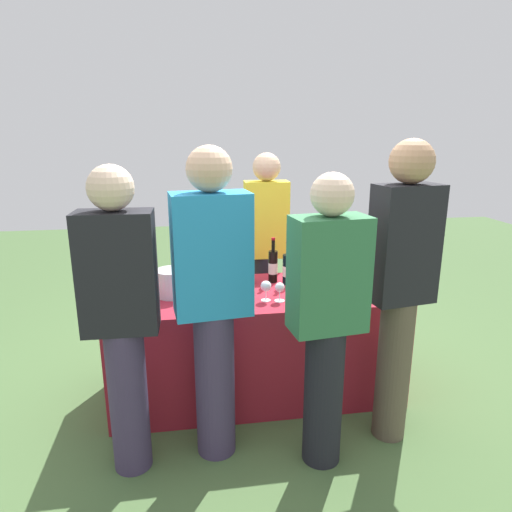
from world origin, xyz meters
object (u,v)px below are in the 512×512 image
wine_glass_0 (232,283)px  guest_2 (327,315)px  wine_bottle_4 (288,269)px  wine_glass_5 (362,281)px  wine_bottle_1 (214,272)px  wine_bottle_3 (273,266)px  wine_glass_1 (249,282)px  menu_board (328,283)px  ice_bucket (173,283)px  wine_bottle_2 (248,269)px  wine_glass_3 (280,288)px  guest_1 (213,297)px  wine_glass_2 (266,287)px  guest_0 (121,314)px  guest_3 (401,281)px  wine_bottle_0 (149,276)px  server_pouring (266,244)px  wine_glass_4 (349,283)px  wine_bottle_5 (325,267)px

wine_glass_0 → guest_2: size_ratio=0.08×
wine_bottle_4 → wine_glass_5: (0.42, -0.32, -0.01)m
wine_bottle_1 → wine_bottle_3: bearing=12.4°
wine_glass_0 → wine_glass_1: wine_glass_1 is taller
wine_glass_0 → menu_board: bearing=47.1°
wine_bottle_4 → ice_bucket: size_ratio=1.43×
wine_bottle_2 → wine_glass_0: wine_bottle_2 is taller
wine_glass_3 → guest_1: size_ratio=0.07×
wine_glass_0 → wine_glass_2: size_ratio=0.98×
wine_glass_0 → guest_0: 0.86m
wine_bottle_4 → guest_3: guest_3 is taller
wine_bottle_0 → server_pouring: server_pouring is taller
wine_glass_1 → menu_board: size_ratio=0.17×
wine_bottle_4 → wine_glass_0: wine_bottle_4 is taller
menu_board → wine_glass_0: bearing=-127.9°
wine_glass_5 → guest_3: (0.05, -0.41, 0.13)m
wine_glass_1 → menu_board: bearing=50.9°
wine_glass_1 → guest_1: size_ratio=0.08×
wine_glass_1 → guest_2: (0.31, -0.67, 0.03)m
wine_bottle_1 → wine_glass_3: size_ratio=2.68×
ice_bucket → guest_1: size_ratio=0.13×
wine_bottle_3 → wine_glass_3: (-0.03, -0.38, -0.03)m
wine_glass_3 → wine_glass_4: bearing=1.4°
wine_glass_2 → ice_bucket: 0.62m
menu_board → wine_bottle_2: bearing=-130.8°
guest_3 → menu_board: bearing=76.4°
wine_glass_2 → ice_bucket: ice_bucket is taller
wine_glass_1 → guest_3: (0.78, -0.53, 0.14)m
guest_0 → wine_bottle_4: bearing=38.3°
wine_glass_0 → wine_glass_5: (0.83, -0.14, 0.01)m
wine_bottle_5 → menu_board: bearing=70.1°
wine_bottle_2 → wine_glass_2: size_ratio=2.21×
wine_bottle_1 → guest_3: guest_3 is taller
wine_bottle_2 → guest_1: guest_1 is taller
wine_glass_5 → guest_0: 1.52m
wine_glass_4 → guest_0: size_ratio=0.08×
wine_bottle_1 → wine_bottle_2: bearing=19.1°
guest_2 → menu_board: guest_2 is taller
wine_glass_2 → guest_2: 0.62m
guest_0 → guest_2: bearing=-4.3°
wine_glass_4 → guest_3: guest_3 is taller
wine_glass_1 → wine_glass_2: size_ratio=1.05×
guest_1 → wine_glass_4: bearing=17.5°
guest_2 → guest_3: bearing=10.1°
wine_glass_1 → wine_glass_3: 0.21m
guest_0 → guest_2: guest_0 is taller
wine_glass_3 → menu_board: 1.49m
wine_bottle_2 → wine_bottle_4: wine_bottle_4 is taller
wine_glass_3 → guest_2: size_ratio=0.08×
wine_glass_4 → wine_bottle_2: bearing=149.2°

